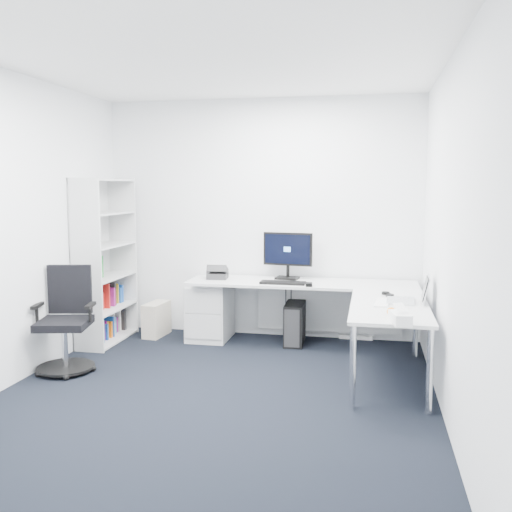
% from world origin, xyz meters
% --- Properties ---
extents(ground, '(4.20, 4.20, 0.00)m').
position_xyz_m(ground, '(0.00, 0.00, 0.00)').
color(ground, black).
extents(ceiling, '(4.20, 4.20, 0.00)m').
position_xyz_m(ceiling, '(0.00, 0.00, 2.70)').
color(ceiling, white).
extents(wall_back, '(3.60, 0.02, 2.70)m').
position_xyz_m(wall_back, '(0.00, 2.10, 1.35)').
color(wall_back, white).
rests_on(wall_back, ground).
extents(wall_front, '(3.60, 0.02, 2.70)m').
position_xyz_m(wall_front, '(0.00, -2.10, 1.35)').
color(wall_front, white).
rests_on(wall_front, ground).
extents(wall_left, '(0.02, 4.20, 2.70)m').
position_xyz_m(wall_left, '(-1.80, 0.00, 1.35)').
color(wall_left, white).
rests_on(wall_left, ground).
extents(wall_right, '(0.02, 4.20, 2.70)m').
position_xyz_m(wall_right, '(1.80, 0.00, 1.35)').
color(wall_right, white).
rests_on(wall_right, ground).
extents(l_desk, '(2.38, 1.34, 0.70)m').
position_xyz_m(l_desk, '(0.55, 1.40, 0.35)').
color(l_desk, silver).
rests_on(l_desk, ground).
extents(drawer_pedestal, '(0.44, 0.55, 0.68)m').
position_xyz_m(drawer_pedestal, '(-0.53, 1.78, 0.34)').
color(drawer_pedestal, silver).
rests_on(drawer_pedestal, ground).
extents(bookshelf, '(0.35, 0.90, 1.81)m').
position_xyz_m(bookshelf, '(-1.62, 1.45, 0.90)').
color(bookshelf, silver).
rests_on(bookshelf, ground).
extents(task_chair, '(0.65, 0.65, 0.98)m').
position_xyz_m(task_chair, '(-1.53, 0.39, 0.49)').
color(task_chair, black).
rests_on(task_chair, ground).
extents(black_pc_tower, '(0.22, 0.47, 0.45)m').
position_xyz_m(black_pc_tower, '(0.44, 1.76, 0.22)').
color(black_pc_tower, black).
rests_on(black_pc_tower, ground).
extents(beige_pc_tower, '(0.22, 0.42, 0.39)m').
position_xyz_m(beige_pc_tower, '(-1.17, 1.78, 0.19)').
color(beige_pc_tower, beige).
rests_on(beige_pc_tower, ground).
extents(power_strip, '(0.38, 0.07, 0.04)m').
position_xyz_m(power_strip, '(1.10, 2.09, 0.02)').
color(power_strip, white).
rests_on(power_strip, ground).
extents(monitor, '(0.57, 0.25, 0.53)m').
position_xyz_m(monitor, '(0.34, 1.89, 0.96)').
color(monitor, black).
rests_on(monitor, l_desk).
extents(black_keyboard, '(0.48, 0.18, 0.02)m').
position_xyz_m(black_keyboard, '(0.33, 1.57, 0.71)').
color(black_keyboard, black).
rests_on(black_keyboard, l_desk).
extents(mouse, '(0.08, 0.12, 0.04)m').
position_xyz_m(mouse, '(0.62, 1.48, 0.71)').
color(mouse, black).
rests_on(mouse, l_desk).
extents(desk_phone, '(0.24, 0.24, 0.15)m').
position_xyz_m(desk_phone, '(-0.43, 1.76, 0.77)').
color(desk_phone, '#292A2C').
rests_on(desk_phone, l_desk).
extents(laptop, '(0.37, 0.36, 0.25)m').
position_xyz_m(laptop, '(1.51, 0.84, 0.82)').
color(laptop, silver).
rests_on(laptop, l_desk).
extents(white_keyboard, '(0.15, 0.41, 0.01)m').
position_xyz_m(white_keyboard, '(1.35, 0.75, 0.70)').
color(white_keyboard, white).
rests_on(white_keyboard, l_desk).
extents(headphones, '(0.16, 0.20, 0.05)m').
position_xyz_m(headphones, '(1.40, 1.12, 0.72)').
color(headphones, black).
rests_on(headphones, l_desk).
extents(orange_fruit, '(0.07, 0.07, 0.07)m').
position_xyz_m(orange_fruit, '(1.41, 0.25, 0.73)').
color(orange_fruit, orange).
rests_on(orange_fruit, l_desk).
extents(tissue_box, '(0.17, 0.26, 0.08)m').
position_xyz_m(tissue_box, '(1.46, 0.01, 0.74)').
color(tissue_box, white).
rests_on(tissue_box, l_desk).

